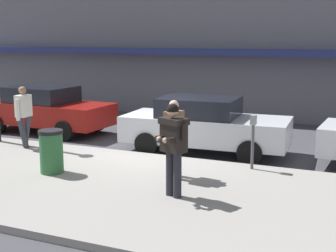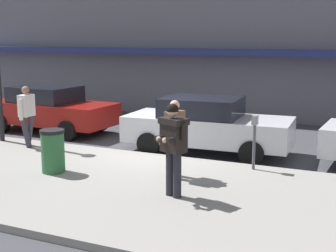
% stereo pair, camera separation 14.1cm
% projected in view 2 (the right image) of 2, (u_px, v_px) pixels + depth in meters
% --- Properties ---
extents(ground_plane, '(80.00, 80.00, 0.00)m').
position_uv_depth(ground_plane, '(153.00, 156.00, 12.58)').
color(ground_plane, '#3D3D42').
extents(sidewalk, '(32.00, 5.30, 0.14)m').
position_uv_depth(sidewalk, '(135.00, 190.00, 9.61)').
color(sidewalk, gray).
rests_on(sidewalk, ground).
extents(curb_paint_line, '(28.00, 0.12, 0.01)m').
position_uv_depth(curb_paint_line, '(188.00, 160.00, 12.22)').
color(curb_paint_line, silver).
rests_on(curb_paint_line, ground).
extents(parked_sedan_near, '(4.57, 2.07, 1.54)m').
position_uv_depth(parked_sedan_near, '(49.00, 109.00, 15.71)').
color(parked_sedan_near, maroon).
rests_on(parked_sedan_near, ground).
extents(parked_sedan_mid, '(4.59, 2.10, 1.54)m').
position_uv_depth(parked_sedan_mid, '(206.00, 125.00, 12.82)').
color(parked_sedan_mid, silver).
rests_on(parked_sedan_mid, ground).
extents(man_texting_on_phone, '(0.61, 0.65, 1.81)m').
position_uv_depth(man_texting_on_phone, '(173.00, 140.00, 8.79)').
color(man_texting_on_phone, '#23232B').
rests_on(man_texting_on_phone, sidewalk).
extents(pedestrian_in_light_coat, '(0.35, 0.60, 1.70)m').
position_uv_depth(pedestrian_in_light_coat, '(27.00, 112.00, 12.93)').
color(pedestrian_in_light_coat, '#33333D').
rests_on(pedestrian_in_light_coat, sidewalk).
extents(pedestrian_dark_coat, '(0.38, 0.59, 1.70)m').
position_uv_depth(pedestrian_dark_coat, '(175.00, 134.00, 10.08)').
color(pedestrian_dark_coat, '#33333D').
rests_on(pedestrian_dark_coat, sidewalk).
extents(parking_meter, '(0.12, 0.18, 1.27)m').
position_uv_depth(parking_meter, '(254.00, 134.00, 10.69)').
color(parking_meter, '#4C4C51').
rests_on(parking_meter, sidewalk).
extents(trash_bin, '(0.55, 0.55, 0.98)m').
position_uv_depth(trash_bin, '(53.00, 151.00, 10.53)').
color(trash_bin, '#2D6638').
rests_on(trash_bin, sidewalk).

